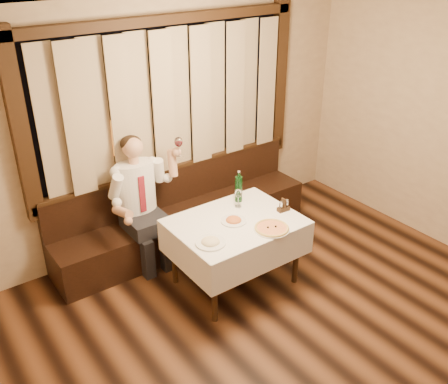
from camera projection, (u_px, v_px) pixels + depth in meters
room at (289, 180)px, 4.15m from camera, size 5.01×6.01×2.81m
banquette at (184, 218)px, 5.96m from camera, size 3.20×0.61×0.94m
dining_table at (235, 230)px, 5.06m from camera, size 1.27×0.97×0.76m
pizza at (272, 228)px, 4.86m from camera, size 0.35×0.35×0.04m
pasta_red at (234, 219)px, 4.99m from camera, size 0.26×0.26×0.09m
pasta_cream at (210, 240)px, 4.63m from camera, size 0.29×0.29×0.10m
green_bottle at (239, 188)px, 5.32m from camera, size 0.08×0.08×0.35m
table_wine_glass at (238, 194)px, 5.21m from camera, size 0.08×0.08×0.21m
cruet_caddy at (284, 207)px, 5.18m from camera, size 0.13×0.07×0.14m
seated_man at (140, 193)px, 5.34m from camera, size 0.83×0.62×1.48m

